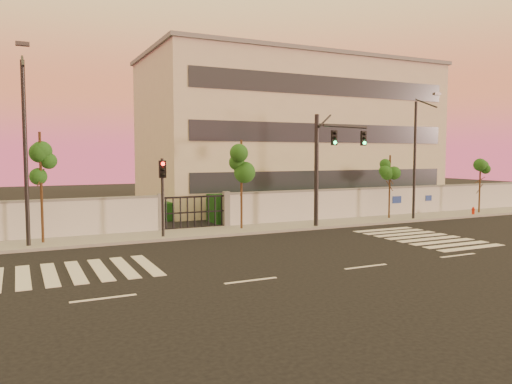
{
  "coord_description": "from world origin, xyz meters",
  "views": [
    {
      "loc": [
        -12.29,
        -15.55,
        4.43
      ],
      "look_at": [
        -1.91,
        6.0,
        2.61
      ],
      "focal_mm": 35.0,
      "sensor_mm": 36.0,
      "label": 1
    }
  ],
  "objects": [
    {
      "name": "ground",
      "position": [
        0.0,
        0.0,
        0.0
      ],
      "size": [
        120.0,
        120.0,
        0.0
      ],
      "primitive_type": "plane",
      "color": "black",
      "rests_on": "ground"
    },
    {
      "name": "sidewalk",
      "position": [
        0.0,
        10.5,
        0.07
      ],
      "size": [
        60.0,
        3.0,
        0.15
      ],
      "primitive_type": "cube",
      "color": "gray",
      "rests_on": "ground"
    },
    {
      "name": "perimeter_wall",
      "position": [
        0.1,
        12.0,
        1.07
      ],
      "size": [
        60.0,
        0.36,
        2.2
      ],
      "color": "silver",
      "rests_on": "ground"
    },
    {
      "name": "hedge_row",
      "position": [
        1.17,
        14.74,
        0.82
      ],
      "size": [
        41.0,
        4.25,
        1.8
      ],
      "color": "black",
      "rests_on": "ground"
    },
    {
      "name": "institutional_building",
      "position": [
        9.0,
        21.99,
        6.16
      ],
      "size": [
        24.4,
        12.4,
        12.25
      ],
      "color": "beige",
      "rests_on": "ground"
    },
    {
      "name": "road_markings",
      "position": [
        -1.58,
        3.76,
        0.01
      ],
      "size": [
        57.0,
        7.62,
        0.02
      ],
      "color": "silver",
      "rests_on": "ground"
    },
    {
      "name": "street_tree_c",
      "position": [
        -11.2,
        10.56,
        4.04
      ],
      "size": [
        1.6,
        1.28,
        5.5
      ],
      "color": "#382314",
      "rests_on": "ground"
    },
    {
      "name": "street_tree_d",
      "position": [
        -0.64,
        10.55,
        3.86
      ],
      "size": [
        1.53,
        1.22,
        5.24
      ],
      "color": "#382314",
      "rests_on": "ground"
    },
    {
      "name": "street_tree_e",
      "position": [
        10.26,
        10.61,
        3.21
      ],
      "size": [
        1.39,
        1.11,
        4.36
      ],
      "color": "#382314",
      "rests_on": "ground"
    },
    {
      "name": "street_tree_f",
      "position": [
        18.38,
        10.22,
        2.87
      ],
      "size": [
        1.44,
        1.15,
        3.89
      ],
      "color": "#382314",
      "rests_on": "ground"
    },
    {
      "name": "traffic_signal_main",
      "position": [
        4.64,
        9.54,
        4.28
      ],
      "size": [
        4.22,
        1.32,
        6.77
      ],
      "rotation": [
        0.0,
        0.0,
        0.28
      ],
      "color": "black",
      "rests_on": "ground"
    },
    {
      "name": "traffic_signal_secondary",
      "position": [
        -5.5,
        9.7,
        2.67
      ],
      "size": [
        0.33,
        0.33,
        4.21
      ],
      "rotation": [
        0.0,
        0.0,
        0.18
      ],
      "color": "black",
      "rests_on": "ground"
    },
    {
      "name": "streetlight_west",
      "position": [
        -11.88,
        9.73,
        4.94
      ],
      "size": [
        0.55,
        2.2,
        9.13
      ],
      "color": "black",
      "rests_on": "ground"
    },
    {
      "name": "streetlight_east",
      "position": [
        11.48,
        9.45,
        4.45
      ],
      "size": [
        0.49,
        1.98,
        8.24
      ],
      "color": "black",
      "rests_on": "ground"
    },
    {
      "name": "fire_hydrant",
      "position": [
        17.01,
        9.55,
        0.33
      ],
      "size": [
        0.27,
        0.25,
        0.67
      ],
      "rotation": [
        0.0,
        0.0,
        0.32
      ],
      "color": "#B1210B",
      "rests_on": "ground"
    }
  ]
}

